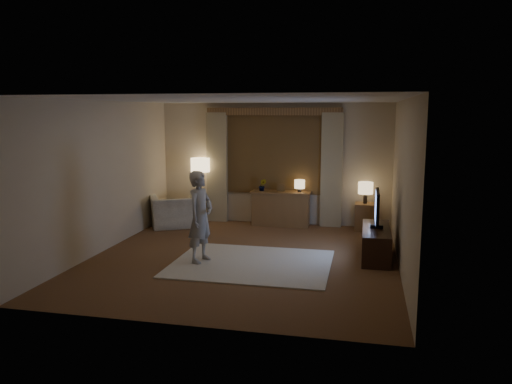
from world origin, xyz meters
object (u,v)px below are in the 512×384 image
(sideboard, at_px, (281,209))
(tv_stand, at_px, (376,243))
(person, at_px, (200,217))
(armchair, at_px, (175,211))
(side_table, at_px, (365,217))

(sideboard, bearing_deg, tv_stand, -45.74)
(sideboard, distance_m, person, 3.04)
(armchair, bearing_deg, side_table, 159.32)
(side_table, distance_m, person, 3.87)
(tv_stand, distance_m, person, 2.95)
(armchair, distance_m, side_table, 3.96)
(side_table, height_order, person, person)
(side_table, xyz_separation_m, tv_stand, (0.19, -1.95, -0.03))
(tv_stand, xyz_separation_m, person, (-2.77, -0.89, 0.51))
(sideboard, relative_size, tv_stand, 0.86)
(armchair, distance_m, tv_stand, 4.36)
(person, bearing_deg, side_table, -27.55)
(tv_stand, bearing_deg, sideboard, 134.26)
(side_table, bearing_deg, person, -132.09)
(armchair, bearing_deg, person, 91.97)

